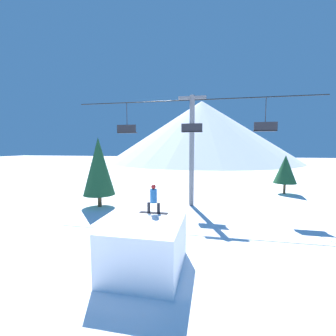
{
  "coord_description": "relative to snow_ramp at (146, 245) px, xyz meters",
  "views": [
    {
      "loc": [
        4.17,
        -8.51,
        5.2
      ],
      "look_at": [
        1.45,
        5.11,
        3.9
      ],
      "focal_mm": 24.0,
      "sensor_mm": 36.0,
      "label": 1
    }
  ],
  "objects": [
    {
      "name": "snowboarder",
      "position": [
        0.04,
        1.17,
        1.74
      ],
      "size": [
        1.36,
        0.32,
        1.37
      ],
      "color": "black",
      "rests_on": "snow_ramp"
    },
    {
      "name": "ground_plane",
      "position": [
        -1.45,
        -0.3,
        -1.05
      ],
      "size": [
        220.0,
        220.0,
        0.0
      ],
      "primitive_type": "plane",
      "color": "white"
    },
    {
      "name": "mountain_ridge",
      "position": [
        -1.45,
        73.44,
        9.69
      ],
      "size": [
        66.07,
        66.07,
        21.48
      ],
      "color": "silver",
      "rests_on": "ground_plane"
    },
    {
      "name": "pine_tree_near",
      "position": [
        -6.94,
        8.94,
        2.48
      ],
      "size": [
        2.72,
        2.72,
        6.03
      ],
      "color": "#4C3823",
      "rests_on": "ground_plane"
    },
    {
      "name": "pine_tree_far",
      "position": [
        10.65,
        18.03,
        1.69
      ],
      "size": [
        2.42,
        2.42,
        4.32
      ],
      "color": "#4C3823",
      "rests_on": "ground_plane"
    },
    {
      "name": "snow_ramp",
      "position": [
        0.0,
        0.0,
        0.0
      ],
      "size": [
        3.02,
        3.62,
        2.1
      ],
      "color": "white",
      "rests_on": "ground_plane"
    },
    {
      "name": "chairlift",
      "position": [
        0.91,
        10.9,
        4.63
      ],
      "size": [
        21.06,
        0.44,
        9.62
      ],
      "color": "slate",
      "rests_on": "ground_plane"
    }
  ]
}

